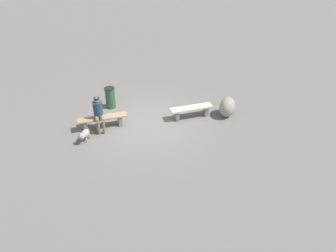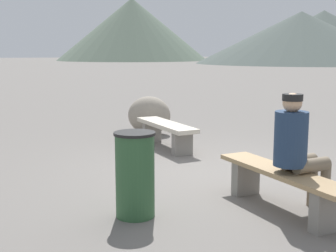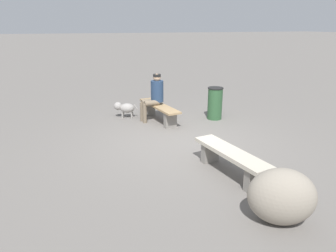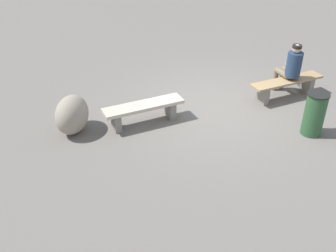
# 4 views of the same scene
# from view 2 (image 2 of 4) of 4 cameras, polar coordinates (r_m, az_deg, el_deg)

# --- Properties ---
(ground) EXTENTS (210.00, 210.00, 0.06)m
(ground) POSITION_cam_2_polar(r_m,az_deg,el_deg) (6.75, 6.35, -5.92)
(ground) COLOR slate
(bench_left) EXTENTS (1.76, 0.61, 0.46)m
(bench_left) POSITION_cam_2_polar(r_m,az_deg,el_deg) (8.26, -0.24, -0.52)
(bench_left) COLOR gray
(bench_left) RESTS_ON ground
(bench_right) EXTENTS (1.90, 0.60, 0.46)m
(bench_right) POSITION_cam_2_polar(r_m,az_deg,el_deg) (5.21, 13.83, -6.77)
(bench_right) COLOR gray
(bench_right) RESTS_ON ground
(seated_person) EXTENTS (0.40, 0.66, 1.30)m
(seated_person) POSITION_cam_2_polar(r_m,az_deg,el_deg) (5.08, 15.58, -2.25)
(seated_person) COLOR navy
(seated_person) RESTS_ON ground
(trash_bin) EXTENTS (0.43, 0.43, 0.91)m
(trash_bin) POSITION_cam_2_polar(r_m,az_deg,el_deg) (4.88, -4.08, -5.98)
(trash_bin) COLOR #2D5633
(trash_bin) RESTS_ON ground
(boulder) EXTENTS (0.98, 1.08, 0.79)m
(boulder) POSITION_cam_2_polar(r_m,az_deg,el_deg) (9.65, -2.33, 1.33)
(boulder) COLOR gray
(boulder) RESTS_ON ground
(distant_peak_0) EXTENTS (25.33, 25.33, 10.28)m
(distant_peak_0) POSITION_cam_2_polar(r_m,az_deg,el_deg) (79.48, -4.44, 11.78)
(distant_peak_0) COLOR #566656
(distant_peak_0) RESTS_ON ground
(distant_peak_1) EXTENTS (27.12, 27.12, 6.64)m
(distant_peak_1) POSITION_cam_2_polar(r_m,az_deg,el_deg) (63.24, 16.03, 10.43)
(distant_peak_1) COLOR #4C5651
(distant_peak_1) RESTS_ON ground
(distant_peak_2) EXTENTS (30.72, 30.72, 8.27)m
(distant_peak_2) POSITION_cam_2_polar(r_m,az_deg,el_deg) (83.34, 18.56, 10.53)
(distant_peak_2) COLOR #4C5651
(distant_peak_2) RESTS_ON ground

